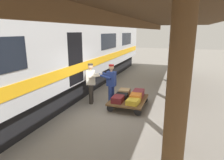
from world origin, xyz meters
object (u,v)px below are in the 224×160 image
suitcase_maroon_trunk (118,99)px  porter_in_overalls (111,83)px  luggage_cart (128,100)px  suitcase_tan_vintage (125,92)px  porter_by_door (91,82)px  suitcase_burgundy_valise (138,93)px  suitcase_orange_carryall (136,97)px  suitcase_yellow_case (133,101)px  suitcase_black_hardshell (121,96)px  train_car (44,54)px

suitcase_maroon_trunk → porter_in_overalls: size_ratio=0.32×
luggage_cart → suitcase_tan_vintage: (0.30, -0.48, 0.17)m
porter_in_overalls → porter_by_door: same height
suitcase_burgundy_valise → porter_by_door: porter_by_door is taller
suitcase_maroon_trunk → porter_by_door: bearing=-17.1°
suitcase_maroon_trunk → suitcase_orange_carryall: bearing=-141.7°
suitcase_orange_carryall → suitcase_maroon_trunk: bearing=38.3°
suitcase_yellow_case → suitcase_tan_vintage: size_ratio=1.15×
suitcase_maroon_trunk → suitcase_black_hardshell: 0.48m
suitcase_yellow_case → porter_by_door: porter_by_door is taller
suitcase_burgundy_valise → suitcase_black_hardshell: suitcase_burgundy_valise is taller
suitcase_tan_vintage → porter_in_overalls: (0.45, 0.47, 0.46)m
luggage_cart → suitcase_burgundy_valise: suitcase_burgundy_valise is taller
suitcase_tan_vintage → suitcase_orange_carryall: suitcase_orange_carryall is taller
train_car → suitcase_orange_carryall: (-3.81, -0.54, -1.59)m
luggage_cart → suitcase_black_hardshell: 0.33m
suitcase_maroon_trunk → suitcase_black_hardshell: suitcase_maroon_trunk is taller
suitcase_yellow_case → luggage_cart: bearing=-57.7°
suitcase_orange_carryall → suitcase_black_hardshell: size_ratio=1.21×
luggage_cart → porter_in_overalls: (0.76, -0.00, 0.63)m
suitcase_orange_carryall → suitcase_black_hardshell: suitcase_orange_carryall is taller
porter_in_overalls → porter_by_door: (0.84, 0.08, 0.00)m
train_car → suitcase_black_hardshell: train_car is taller
train_car → porter_in_overalls: train_car is taller
train_car → suitcase_burgundy_valise: size_ratio=36.33×
suitcase_burgundy_valise → porter_in_overalls: porter_in_overalls is taller
suitcase_orange_carryall → suitcase_tan_vintage: bearing=-38.3°
suitcase_orange_carryall → porter_in_overalls: 1.15m
luggage_cart → suitcase_maroon_trunk: (0.30, 0.48, 0.16)m
luggage_cart → porter_by_door: bearing=2.9°
suitcase_maroon_trunk → suitcase_tan_vintage: size_ratio=1.11×
train_car → porter_in_overalls: size_ratio=12.72×
suitcase_orange_carryall → porter_by_door: (1.89, 0.08, 0.45)m
suitcase_tan_vintage → porter_in_overalls: porter_in_overalls is taller
suitcase_yellow_case → porter_in_overalls: bearing=-24.4°
suitcase_orange_carryall → suitcase_black_hardshell: 0.60m
suitcase_maroon_trunk → porter_by_door: size_ratio=0.32×
porter_in_overalls → porter_by_door: size_ratio=1.00×
suitcase_yellow_case → suitcase_maroon_trunk: size_ratio=1.03×
train_car → suitcase_burgundy_valise: bearing=-165.1°
suitcase_yellow_case → suitcase_tan_vintage: (0.60, -0.95, 0.02)m
train_car → suitcase_tan_vintage: size_ratio=44.49×
suitcase_yellow_case → suitcase_black_hardshell: 0.77m
suitcase_yellow_case → porter_in_overalls: (1.06, -0.48, 0.48)m
train_car → suitcase_maroon_trunk: bearing=-178.8°
suitcase_black_hardshell → porter_in_overalls: size_ratio=0.30×
suitcase_burgundy_valise → porter_in_overalls: size_ratio=0.35×
luggage_cart → suitcase_orange_carryall: bearing=-180.0°
suitcase_tan_vintage → porter_by_door: porter_by_door is taller
suitcase_maroon_trunk → suitcase_orange_carryall: size_ratio=0.88×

